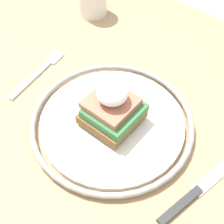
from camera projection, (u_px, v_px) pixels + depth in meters
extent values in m
cube|color=tan|center=(134.00, 137.00, 0.54)|extent=(0.99, 0.78, 0.03)
cylinder|color=tan|center=(87.00, 75.00, 1.16)|extent=(0.06, 0.06, 0.71)
cylinder|color=silver|center=(112.00, 123.00, 0.53)|extent=(0.25, 0.25, 0.01)
torus|color=gray|center=(112.00, 121.00, 0.53)|extent=(0.28, 0.28, 0.01)
cube|color=brown|center=(112.00, 116.00, 0.52)|extent=(0.08, 0.09, 0.02)
cube|color=#38703D|center=(114.00, 111.00, 0.50)|extent=(0.08, 0.08, 0.01)
cube|color=#AD664C|center=(111.00, 103.00, 0.50)|extent=(0.07, 0.07, 0.01)
ellipsoid|color=white|center=(112.00, 93.00, 0.48)|extent=(0.05, 0.05, 0.03)
cylinder|color=#EAD166|center=(120.00, 96.00, 0.55)|extent=(0.04, 0.04, 0.00)
cube|color=silver|center=(31.00, 80.00, 0.60)|extent=(0.03, 0.12, 0.00)
cube|color=silver|center=(55.00, 58.00, 0.64)|extent=(0.03, 0.04, 0.00)
cube|color=#2D2D2D|center=(180.00, 205.00, 0.44)|extent=(0.03, 0.08, 0.01)
cube|color=silver|center=(220.00, 171.00, 0.48)|extent=(0.04, 0.12, 0.00)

